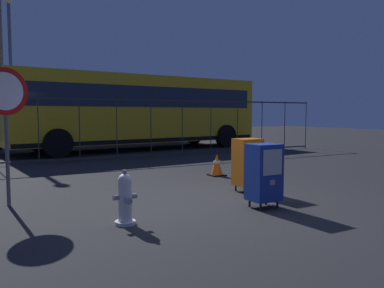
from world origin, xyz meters
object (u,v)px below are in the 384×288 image
object	(u,v)px
fire_hydrant	(125,199)
street_light_near_right	(10,60)
bus_far	(80,109)
newspaper_box_primary	(247,162)
newspaper_box_secondary	(264,172)
stop_sign	(6,107)
bus_near	(138,109)
street_light_near_left	(1,50)
traffic_cone	(217,165)

from	to	relation	value
fire_hydrant	street_light_near_right	size ratio (longest dim) A/B	0.11
bus_far	newspaper_box_primary	bearing A→B (deg)	-94.22
newspaper_box_secondary	stop_sign	distance (m)	4.23
bus_near	street_light_near_left	distance (m)	5.63
fire_hydrant	traffic_cone	distance (m)	4.44
newspaper_box_primary	bus_near	bearing A→B (deg)	81.46
fire_hydrant	newspaper_box_secondary	bearing A→B (deg)	-3.77
traffic_cone	street_light_near_right	xyz separation A→B (m)	(-3.57, 11.73, 3.65)
fire_hydrant	bus_far	bearing A→B (deg)	79.02
newspaper_box_secondary	bus_far	size ratio (longest dim) A/B	0.10
newspaper_box_primary	street_light_near_left	world-z (taller)	street_light_near_left
traffic_cone	fire_hydrant	bearing A→B (deg)	-138.88
newspaper_box_secondary	stop_sign	world-z (taller)	stop_sign
newspaper_box_secondary	street_light_near_right	distance (m)	15.37
fire_hydrant	newspaper_box_secondary	distance (m)	2.27
newspaper_box_primary	bus_far	distance (m)	13.47
newspaper_box_secondary	street_light_near_right	world-z (taller)	street_light_near_right
bus_near	street_light_near_left	size ratio (longest dim) A/B	1.59
street_light_near_left	street_light_near_right	xyz separation A→B (m)	(0.54, 2.90, -0.00)
bus_far	traffic_cone	bearing A→B (deg)	-91.62
fire_hydrant	stop_sign	bearing A→B (deg)	124.22
traffic_cone	bus_far	size ratio (longest dim) A/B	0.05
newspaper_box_secondary	newspaper_box_primary	bearing A→B (deg)	64.32
bus_near	bus_far	bearing A→B (deg)	103.13
bus_near	newspaper_box_primary	bearing A→B (deg)	-104.29
newspaper_box_secondary	street_light_near_left	distance (m)	12.72
fire_hydrant	traffic_cone	bearing A→B (deg)	41.12
fire_hydrant	bus_near	distance (m)	11.22
newspaper_box_primary	street_light_near_right	world-z (taller)	street_light_near_right
newspaper_box_secondary	bus_far	distance (m)	14.64
newspaper_box_secondary	stop_sign	xyz separation A→B (m)	(-3.55, 2.05, 1.03)
newspaper_box_primary	street_light_near_right	size ratio (longest dim) A/B	0.15
newspaper_box_primary	bus_far	xyz separation A→B (m)	(-0.02, 13.42, 1.14)
fire_hydrant	stop_sign	world-z (taller)	stop_sign
fire_hydrant	bus_far	size ratio (longest dim) A/B	0.07
bus_near	street_light_near_left	world-z (taller)	street_light_near_left
stop_sign	bus_far	size ratio (longest dim) A/B	0.21
newspaper_box_primary	newspaper_box_secondary	world-z (taller)	same
stop_sign	street_light_near_right	xyz separation A→B (m)	(1.07, 12.74, 2.31)
bus_near	fire_hydrant	bearing A→B (deg)	-117.99
street_light_near_left	traffic_cone	bearing A→B (deg)	-65.04
street_light_near_left	street_light_near_right	bearing A→B (deg)	79.44
newspaper_box_secondary	street_light_near_left	size ratio (longest dim) A/B	0.15
traffic_cone	street_light_near_left	bearing A→B (deg)	114.96
traffic_cone	bus_far	bearing A→B (deg)	92.68
traffic_cone	street_light_near_left	distance (m)	10.40
bus_near	street_light_near_right	bearing A→B (deg)	129.95
street_light_near_left	fire_hydrant	bearing A→B (deg)	-86.27
fire_hydrant	street_light_near_right	bearing A→B (deg)	90.87
traffic_cone	bus_near	size ratio (longest dim) A/B	0.05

